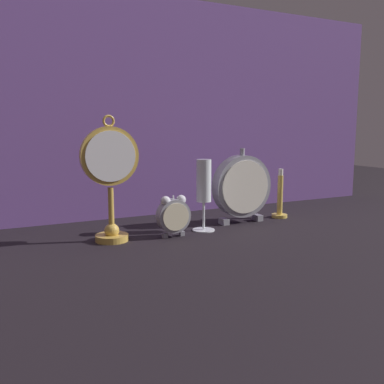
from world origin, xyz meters
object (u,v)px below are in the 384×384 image
at_px(alarm_clock_twin_bell, 174,214).
at_px(champagne_flute, 204,187).
at_px(mantel_clock_silver, 242,187).
at_px(pocket_watch_on_stand, 110,179).
at_px(brass_candlestick, 280,201).

bearing_deg(alarm_clock_twin_bell, champagne_flute, 14.22).
bearing_deg(mantel_clock_silver, pocket_watch_on_stand, -175.47).
distance_m(alarm_clock_twin_bell, mantel_clock_silver, 0.26).
relative_size(pocket_watch_on_stand, champagne_flute, 1.59).
xyz_separation_m(alarm_clock_twin_bell, champagne_flute, (0.10, 0.03, 0.06)).
relative_size(pocket_watch_on_stand, alarm_clock_twin_bell, 2.87).
distance_m(pocket_watch_on_stand, champagne_flute, 0.26).
height_order(alarm_clock_twin_bell, champagne_flute, champagne_flute).
bearing_deg(brass_candlestick, mantel_clock_silver, -176.43).
height_order(champagne_flute, brass_candlestick, champagne_flute).
distance_m(mantel_clock_silver, brass_candlestick, 0.16).
bearing_deg(mantel_clock_silver, brass_candlestick, 3.57).
xyz_separation_m(pocket_watch_on_stand, brass_candlestick, (0.55, 0.04, -0.10)).
relative_size(alarm_clock_twin_bell, mantel_clock_silver, 0.49).
bearing_deg(pocket_watch_on_stand, champagne_flute, -1.33).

